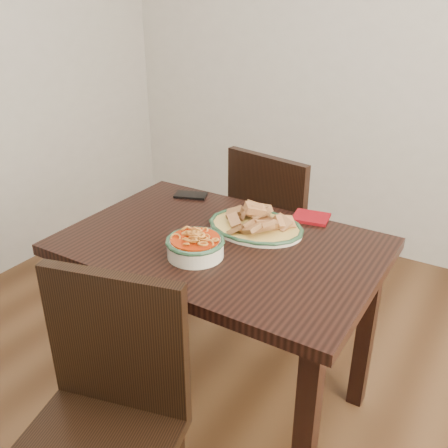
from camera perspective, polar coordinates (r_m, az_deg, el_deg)
The scene contains 9 objects.
floor at distance 2.11m, azimuth -0.02°, elevation -22.35°, with size 3.50×3.50×0.00m, color #3E2513.
wall_back at distance 3.05m, azimuth 18.54°, elevation 19.49°, with size 3.50×0.10×2.60m, color beige.
dining_table at distance 1.81m, azimuth -0.33°, elevation -5.09°, with size 1.10×0.73×0.75m.
chair_far at distance 2.44m, azimuth 6.15°, elevation -0.45°, with size 0.48×0.48×0.89m.
chair_near at distance 1.51m, azimuth -13.60°, elevation -20.43°, with size 0.51×0.51×0.89m.
fish_plate at distance 1.83m, azimuth 3.66°, elevation 0.62°, with size 0.36×0.28×0.11m.
noodle_bowl at distance 1.65m, azimuth -3.30°, elevation -2.33°, with size 0.20×0.20×0.08m.
smartphone at distance 2.14m, azimuth -3.82°, elevation 3.31°, with size 0.14×0.07×0.01m, color black.
napkin at distance 1.95m, azimuth 9.92°, elevation 0.75°, with size 0.13×0.11×0.01m, color maroon.
Camera 1 is at (0.74, -1.20, 1.57)m, focal length 40.00 mm.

